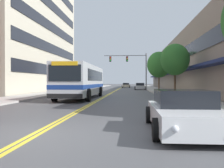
% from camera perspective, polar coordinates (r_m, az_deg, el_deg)
% --- Properties ---
extents(ground_plane, '(240.00, 240.00, 0.00)m').
position_cam_1_polar(ground_plane, '(44.25, 1.01, -1.44)').
color(ground_plane, '#4C4C4F').
extents(sidewalk_left, '(3.59, 106.00, 0.13)m').
position_cam_1_polar(sidewalk_left, '(45.29, -8.25, -1.31)').
color(sidewalk_left, '#B2ADA5').
rests_on(sidewalk_left, ground_plane).
extents(sidewalk_right, '(3.59, 106.00, 0.13)m').
position_cam_1_polar(sidewalk_right, '(44.39, 10.45, -1.36)').
color(sidewalk_right, '#B2ADA5').
rests_on(sidewalk_right, ground_plane).
extents(centre_line, '(0.34, 106.00, 0.01)m').
position_cam_1_polar(centre_line, '(44.25, 1.01, -1.43)').
color(centre_line, yellow).
rests_on(centre_line, ground_plane).
extents(office_tower_left, '(12.08, 28.44, 26.02)m').
position_cam_1_polar(office_tower_left, '(42.89, -21.43, 16.03)').
color(office_tower_left, beige).
rests_on(office_tower_left, ground_plane).
extents(storefront_row_right, '(9.10, 68.00, 8.29)m').
position_cam_1_polar(storefront_row_right, '(45.45, 18.05, 3.81)').
color(storefront_row_right, gray).
rests_on(storefront_row_right, ground_plane).
extents(city_bus, '(2.91, 11.72, 2.96)m').
position_cam_1_polar(city_bus, '(23.23, -6.89, 0.93)').
color(city_bus, silver).
rests_on(city_bus, ground_plane).
extents(car_navy_parked_left_mid, '(2.15, 4.87, 1.32)m').
position_cam_1_polar(car_navy_parked_left_mid, '(38.92, -5.98, -0.80)').
color(car_navy_parked_left_mid, '#19234C').
rests_on(car_navy_parked_left_mid, ground_plane).
extents(car_white_parked_right_foreground, '(2.16, 4.79, 1.26)m').
position_cam_1_polar(car_white_parked_right_foreground, '(8.10, 16.07, -6.15)').
color(car_white_parked_right_foreground, white).
rests_on(car_white_parked_right_foreground, ground_plane).
extents(car_silver_parked_right_mid, '(2.07, 4.28, 1.29)m').
position_cam_1_polar(car_silver_parked_right_mid, '(48.10, 6.42, -0.58)').
color(car_silver_parked_right_mid, '#B7B7BC').
rests_on(car_silver_parked_right_mid, ground_plane).
extents(car_champagne_moving_lead, '(2.06, 4.31, 1.20)m').
position_cam_1_polar(car_champagne_moving_lead, '(64.01, 3.21, -0.32)').
color(car_champagne_moving_lead, beige).
rests_on(car_champagne_moving_lead, ground_plane).
extents(traffic_signal_mast, '(7.40, 0.38, 6.42)m').
position_cam_1_polar(traffic_signal_mast, '(43.47, 4.44, 4.63)').
color(traffic_signal_mast, '#47474C').
rests_on(traffic_signal_mast, ground_plane).
extents(street_tree_right_mid, '(2.74, 2.74, 5.00)m').
position_cam_1_polar(street_tree_right_mid, '(24.57, 14.19, 5.42)').
color(street_tree_right_mid, brown).
rests_on(street_tree_right_mid, sidewalk_right).
extents(street_tree_right_far, '(3.52, 3.52, 5.88)m').
position_cam_1_polar(street_tree_right_far, '(37.97, 10.68, 4.37)').
color(street_tree_right_far, brown).
rests_on(street_tree_right_far, sidewalk_right).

